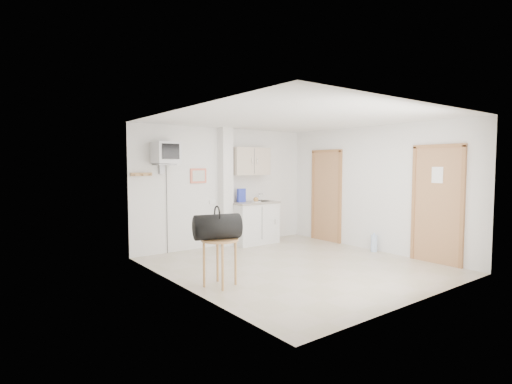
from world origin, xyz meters
TOP-DOWN VIEW (x-y plane):
  - ground at (0.00, 0.00)m, footprint 4.50×4.50m
  - room_envelope at (0.24, 0.09)m, footprint 4.24×4.54m
  - kitchenette at (0.57, 2.00)m, footprint 1.03×0.58m
  - crt_television at (-1.45, 2.02)m, footprint 0.44×0.45m
  - round_table at (-1.65, -0.18)m, footprint 0.53×0.53m
  - duffel_bag at (-1.70, -0.19)m, footprint 0.71×0.50m
  - water_bottle at (1.98, -0.13)m, footprint 0.13×0.13m

SIDE VIEW (x-z plane):
  - ground at x=0.00m, z-range 0.00..0.00m
  - water_bottle at x=1.98m, z-range -0.02..0.36m
  - round_table at x=-1.65m, z-range 0.23..0.91m
  - kitchenette at x=0.57m, z-range -0.25..1.85m
  - duffel_bag at x=-1.70m, z-range 0.63..1.10m
  - room_envelope at x=0.24m, z-range 0.26..2.81m
  - crt_television at x=-1.45m, z-range 0.86..3.01m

